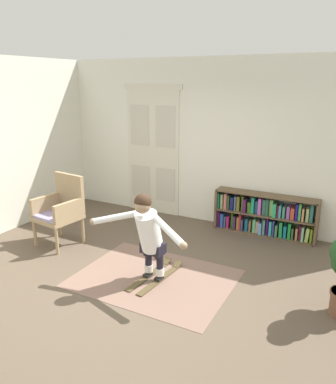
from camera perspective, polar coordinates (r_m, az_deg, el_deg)
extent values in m
plane|color=brown|center=(4.99, -4.64, -13.70)|extent=(7.20, 7.20, 0.00)
cube|color=silver|center=(6.73, 7.06, 7.35)|extent=(6.00, 0.10, 2.90)
cube|color=beige|center=(7.38, -4.12, 6.08)|extent=(0.55, 0.04, 2.35)
cube|color=beige|center=(7.29, -4.29, 10.05)|extent=(0.41, 0.01, 0.76)
cube|color=beige|center=(7.50, -4.11, 1.63)|extent=(0.41, 0.01, 0.64)
cube|color=beige|center=(7.11, -0.34, 5.72)|extent=(0.55, 0.04, 2.35)
cube|color=beige|center=(7.02, -0.42, 9.84)|extent=(0.41, 0.01, 0.76)
cube|color=beige|center=(7.23, -0.40, 1.12)|extent=(0.41, 0.01, 0.64)
cube|color=beige|center=(7.12, -2.38, 15.64)|extent=(1.22, 0.04, 0.10)
cube|color=#7C5F50|center=(5.10, -2.08, -12.88)|extent=(2.01, 1.53, 0.01)
cube|color=brown|center=(6.74, 7.59, -2.29)|extent=(0.04, 0.30, 0.70)
cube|color=brown|center=(6.40, 21.61, -4.37)|extent=(0.04, 0.30, 0.70)
cube|color=brown|center=(6.64, 14.20, -6.11)|extent=(1.65, 0.30, 0.02)
cube|color=brown|center=(6.52, 14.41, -3.33)|extent=(1.65, 0.30, 0.02)
cube|color=brown|center=(6.41, 14.63, -0.45)|extent=(1.65, 0.30, 0.02)
cube|color=#48164F|center=(6.79, 7.87, -3.86)|extent=(0.05, 0.18, 0.29)
cube|color=#2B4FA6|center=(6.77, 8.35, -4.09)|extent=(0.05, 0.20, 0.25)
cube|color=#40526F|center=(6.77, 8.77, -4.33)|extent=(0.04, 0.18, 0.20)
cube|color=#9F1F64|center=(6.75, 9.22, -4.35)|extent=(0.04, 0.20, 0.22)
cube|color=#2B6F12|center=(6.73, 9.79, -4.11)|extent=(0.03, 0.15, 0.28)
cube|color=#3D234D|center=(6.71, 10.15, -4.43)|extent=(0.05, 0.20, 0.23)
cube|color=#A88731|center=(6.71, 10.67, -4.51)|extent=(0.04, 0.17, 0.23)
cube|color=#9E2734|center=(6.68, 11.03, -4.34)|extent=(0.04, 0.21, 0.29)
cube|color=#3C4466|center=(6.67, 11.29, -4.78)|extent=(0.03, 0.19, 0.20)
cube|color=#19536C|center=(6.65, 11.87, -4.79)|extent=(0.05, 0.14, 0.22)
cube|color=brown|center=(6.65, 12.40, -4.90)|extent=(0.04, 0.16, 0.21)
cube|color=#58BC76|center=(6.64, 12.99, -4.88)|extent=(0.05, 0.15, 0.23)
cube|color=tan|center=(6.63, 13.46, -5.05)|extent=(0.05, 0.16, 0.20)
cube|color=#5C98D8|center=(6.62, 13.92, -5.20)|extent=(0.06, 0.24, 0.19)
cube|color=slate|center=(6.58, 14.42, -5.00)|extent=(0.04, 0.18, 0.26)
cube|color=#311359|center=(6.56, 14.89, -4.99)|extent=(0.03, 0.16, 0.29)
cube|color=#3EC8CE|center=(6.57, 15.32, -5.19)|extent=(0.04, 0.16, 0.25)
cube|color=navy|center=(6.54, 15.78, -5.17)|extent=(0.03, 0.22, 0.28)
cube|color=#4F8158|center=(6.57, 16.17, -5.46)|extent=(0.04, 0.22, 0.20)
cube|color=green|center=(6.52, 16.75, -5.38)|extent=(0.06, 0.16, 0.27)
cube|color=teal|center=(6.55, 17.37, -5.62)|extent=(0.04, 0.19, 0.21)
cube|color=green|center=(6.51, 17.95, -5.50)|extent=(0.04, 0.17, 0.27)
cube|color=#3D5134|center=(6.53, 18.39, -5.87)|extent=(0.03, 0.19, 0.19)
cube|color=#9C7C4C|center=(6.50, 18.90, -5.97)|extent=(0.03, 0.14, 0.20)
cube|color=maroon|center=(6.51, 19.39, -5.77)|extent=(0.04, 0.14, 0.24)
cube|color=#81CD9A|center=(6.48, 19.74, -5.91)|extent=(0.03, 0.18, 0.25)
cube|color=#BBD36D|center=(6.51, 20.37, -5.94)|extent=(0.07, 0.19, 0.24)
cube|color=#71A51D|center=(6.49, 20.90, -6.08)|extent=(0.03, 0.18, 0.23)
cube|color=#168457|center=(6.68, 7.90, -1.17)|extent=(0.03, 0.19, 0.27)
cube|color=#8E9C65|center=(6.65, 8.30, -1.31)|extent=(0.05, 0.15, 0.26)
cube|color=#B4645F|center=(6.63, 8.89, -1.28)|extent=(0.05, 0.19, 0.28)
cube|color=#2E6124|center=(6.63, 9.29, -1.45)|extent=(0.03, 0.17, 0.25)
cube|color=#15184D|center=(6.60, 9.80, -1.61)|extent=(0.06, 0.19, 0.24)
cube|color=#5E80A0|center=(6.62, 10.31, -1.55)|extent=(0.03, 0.20, 0.25)
cube|color=brown|center=(6.60, 10.81, -1.58)|extent=(0.05, 0.23, 0.26)
cube|color=#3C551C|center=(6.55, 11.34, -1.68)|extent=(0.03, 0.15, 0.27)
cube|color=#49184E|center=(6.54, 11.70, -1.93)|extent=(0.05, 0.23, 0.23)
cube|color=#3F711A|center=(6.56, 12.37, -2.13)|extent=(0.07, 0.21, 0.19)
cube|color=#1E977B|center=(6.53, 12.86, -1.83)|extent=(0.05, 0.20, 0.27)
cube|color=#1C5560|center=(6.53, 13.37, -2.14)|extent=(0.06, 0.15, 0.22)
cube|color=#AE55B3|center=(6.47, 13.83, -2.02)|extent=(0.05, 0.19, 0.28)
cube|color=#3D7763|center=(6.48, 14.42, -2.10)|extent=(0.05, 0.16, 0.27)
cube|color=#255443|center=(6.46, 14.92, -2.09)|extent=(0.04, 0.20, 0.29)
cube|color=#82BF65|center=(6.46, 15.42, -2.21)|extent=(0.06, 0.14, 0.27)
cube|color=#2EA266|center=(6.44, 15.93, -2.55)|extent=(0.05, 0.21, 0.22)
cube|color=#952645|center=(6.46, 16.40, -2.66)|extent=(0.04, 0.15, 0.20)
cube|color=teal|center=(6.45, 16.74, -2.67)|extent=(0.03, 0.23, 0.20)
cube|color=#44865F|center=(6.44, 17.23, -2.82)|extent=(0.04, 0.20, 0.19)
cube|color=#8552A5|center=(6.41, 17.83, -2.86)|extent=(0.05, 0.20, 0.21)
cube|color=#BF462B|center=(6.42, 18.40, -2.97)|extent=(0.06, 0.20, 0.19)
cube|color=#21188F|center=(6.38, 18.95, -2.78)|extent=(0.03, 0.18, 0.27)
cube|color=#44A551|center=(6.39, 19.40, -2.75)|extent=(0.04, 0.19, 0.28)
cube|color=tan|center=(6.37, 19.82, -3.16)|extent=(0.03, 0.18, 0.21)
cube|color=#92AF71|center=(6.38, 20.42, -3.16)|extent=(0.04, 0.18, 0.22)
cube|color=#2D6C5F|center=(6.37, 20.98, -2.92)|extent=(0.05, 0.17, 0.29)
cylinder|color=#A18660|center=(6.28, -19.48, -5.94)|extent=(0.06, 0.06, 0.42)
cylinder|color=#A18660|center=(5.89, -16.46, -7.16)|extent=(0.06, 0.06, 0.42)
cylinder|color=#A18660|center=(6.57, -15.82, -4.62)|extent=(0.06, 0.06, 0.42)
cylinder|color=#A18660|center=(6.19, -12.73, -5.68)|extent=(0.06, 0.06, 0.42)
cube|color=#A18660|center=(6.14, -16.30, -3.75)|extent=(0.67, 0.67, 0.06)
cube|color=#9A90C0|center=(6.12, -16.34, -3.31)|extent=(0.60, 0.60, 0.04)
cube|color=#A18660|center=(6.20, -14.64, -0.03)|extent=(0.60, 0.13, 0.60)
cube|color=#A18660|center=(6.29, -17.98, -1.77)|extent=(0.13, 0.56, 0.28)
cube|color=#A18660|center=(5.89, -14.77, -2.75)|extent=(0.13, 0.56, 0.28)
cube|color=brown|center=(5.14, -2.92, -12.50)|extent=(0.17, 0.93, 0.01)
cube|color=brown|center=(5.44, -0.22, -10.38)|extent=(0.10, 0.12, 0.06)
cube|color=black|center=(5.11, -3.06, -12.36)|extent=(0.09, 0.13, 0.04)
cube|color=brown|center=(5.05, -1.22, -13.06)|extent=(0.17, 0.93, 0.01)
cube|color=brown|center=(5.35, 1.42, -10.85)|extent=(0.10, 0.12, 0.06)
cube|color=black|center=(5.02, -1.35, -12.91)|extent=(0.09, 0.13, 0.04)
cylinder|color=white|center=(5.09, -2.94, -11.40)|extent=(0.12, 0.12, 0.10)
cylinder|color=black|center=(5.00, -2.97, -9.37)|extent=(0.10, 0.10, 0.30)
cylinder|color=black|center=(4.93, -3.15, -8.30)|extent=(0.12, 0.12, 0.22)
cylinder|color=white|center=(5.00, -1.23, -11.94)|extent=(0.12, 0.12, 0.10)
cylinder|color=black|center=(4.90, -1.24, -9.88)|extent=(0.10, 0.10, 0.30)
cylinder|color=black|center=(4.84, -1.41, -8.80)|extent=(0.12, 0.12, 0.22)
cube|color=black|center=(4.88, -2.29, -8.43)|extent=(0.31, 0.21, 0.14)
cylinder|color=white|center=(4.73, -2.83, -5.98)|extent=(0.32, 0.44, 0.58)
sphere|color=#A08160|center=(4.49, -3.88, -2.04)|extent=(0.22, 0.22, 0.20)
sphere|color=#382619|center=(4.49, -3.81, -1.52)|extent=(0.23, 0.23, 0.21)
cylinder|color=white|center=(4.77, -8.13, -3.86)|extent=(0.58, 0.26, 0.22)
sphere|color=#A08160|center=(4.89, -11.24, -4.42)|extent=(0.10, 0.10, 0.09)
cylinder|color=white|center=(4.31, 0.15, -5.96)|extent=(0.55, 0.35, 0.22)
sphere|color=#A08160|center=(4.13, 2.35, -8.11)|extent=(0.10, 0.10, 0.09)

